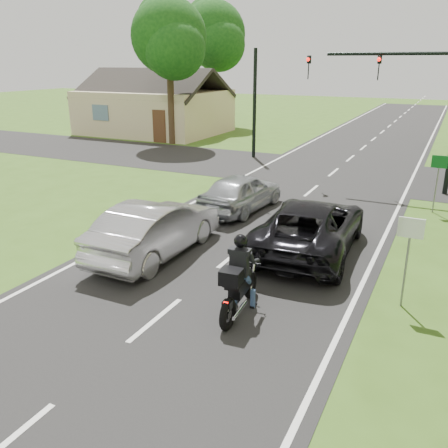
{
  "coord_description": "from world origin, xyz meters",
  "views": [
    {
      "loc": [
        5.28,
        -7.47,
        5.31
      ],
      "look_at": [
        0.19,
        3.0,
        1.3
      ],
      "focal_mm": 38.0,
      "sensor_mm": 36.0,
      "label": 1
    }
  ],
  "objects_px": {
    "silver_suv": "(241,192)",
    "sign_green": "(438,170)",
    "traffic_signal": "(410,91)",
    "dark_suv": "(310,226)",
    "motorcycle_rider": "(239,283)",
    "silver_sedan": "(156,229)",
    "sign_white": "(409,241)"
  },
  "relations": [
    {
      "from": "motorcycle_rider",
      "to": "sign_white",
      "type": "distance_m",
      "value": 3.84
    },
    {
      "from": "motorcycle_rider",
      "to": "traffic_signal",
      "type": "bearing_deg",
      "value": 77.51
    },
    {
      "from": "silver_sedan",
      "to": "silver_suv",
      "type": "distance_m",
      "value": 5.0
    },
    {
      "from": "dark_suv",
      "to": "sign_white",
      "type": "relative_size",
      "value": 2.59
    },
    {
      "from": "silver_sedan",
      "to": "sign_white",
      "type": "xyz_separation_m",
      "value": [
        6.72,
        -0.12,
        0.8
      ]
    },
    {
      "from": "silver_suv",
      "to": "sign_white",
      "type": "height_order",
      "value": "sign_white"
    },
    {
      "from": "motorcycle_rider",
      "to": "silver_suv",
      "type": "xyz_separation_m",
      "value": [
        -3.07,
        7.03,
        -0.01
      ]
    },
    {
      "from": "motorcycle_rider",
      "to": "dark_suv",
      "type": "bearing_deg",
      "value": 80.78
    },
    {
      "from": "motorcycle_rider",
      "to": "dark_suv",
      "type": "relative_size",
      "value": 0.39
    },
    {
      "from": "motorcycle_rider",
      "to": "dark_suv",
      "type": "xyz_separation_m",
      "value": [
        0.36,
        4.26,
        0.04
      ]
    },
    {
      "from": "sign_green",
      "to": "traffic_signal",
      "type": "bearing_deg",
      "value": 117.38
    },
    {
      "from": "silver_sedan",
      "to": "dark_suv",
      "type": "bearing_deg",
      "value": -150.29
    },
    {
      "from": "silver_suv",
      "to": "sign_white",
      "type": "xyz_separation_m",
      "value": [
        6.28,
        -5.1,
        0.87
      ]
    },
    {
      "from": "dark_suv",
      "to": "silver_suv",
      "type": "distance_m",
      "value": 4.41
    },
    {
      "from": "silver_suv",
      "to": "sign_green",
      "type": "height_order",
      "value": "sign_green"
    },
    {
      "from": "silver_suv",
      "to": "traffic_signal",
      "type": "xyz_separation_m",
      "value": [
        4.92,
        5.91,
        3.41
      ]
    },
    {
      "from": "sign_green",
      "to": "silver_sedan",
      "type": "bearing_deg",
      "value": -131.29
    },
    {
      "from": "silver_suv",
      "to": "silver_sedan",
      "type": "bearing_deg",
      "value": 90.05
    },
    {
      "from": "motorcycle_rider",
      "to": "sign_green",
      "type": "relative_size",
      "value": 1.02
    },
    {
      "from": "motorcycle_rider",
      "to": "silver_suv",
      "type": "bearing_deg",
      "value": 109.23
    },
    {
      "from": "traffic_signal",
      "to": "silver_suv",
      "type": "bearing_deg",
      "value": -129.73
    },
    {
      "from": "dark_suv",
      "to": "silver_suv",
      "type": "relative_size",
      "value": 1.32
    },
    {
      "from": "dark_suv",
      "to": "silver_sedan",
      "type": "distance_m",
      "value": 4.46
    },
    {
      "from": "motorcycle_rider",
      "to": "silver_sedan",
      "type": "relative_size",
      "value": 0.45
    },
    {
      "from": "silver_sedan",
      "to": "motorcycle_rider",
      "type": "bearing_deg",
      "value": 149.79
    },
    {
      "from": "traffic_signal",
      "to": "motorcycle_rider",
      "type": "bearing_deg",
      "value": -98.11
    },
    {
      "from": "silver_sedan",
      "to": "sign_green",
      "type": "distance_m",
      "value": 10.52
    },
    {
      "from": "sign_white",
      "to": "sign_green",
      "type": "relative_size",
      "value": 1.0
    },
    {
      "from": "dark_suv",
      "to": "sign_green",
      "type": "bearing_deg",
      "value": -121.65
    },
    {
      "from": "dark_suv",
      "to": "sign_green",
      "type": "xyz_separation_m",
      "value": [
        3.05,
        5.67,
        0.82
      ]
    },
    {
      "from": "dark_suv",
      "to": "sign_white",
      "type": "bearing_deg",
      "value": 137.26
    },
    {
      "from": "motorcycle_rider",
      "to": "sign_green",
      "type": "xyz_separation_m",
      "value": [
        3.41,
        9.93,
        0.86
      ]
    }
  ]
}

